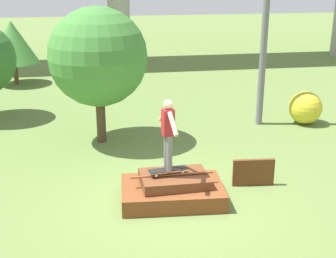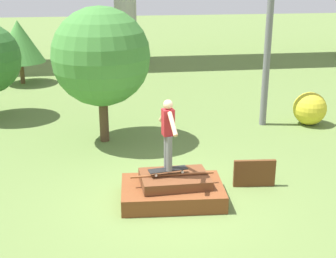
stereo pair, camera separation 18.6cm
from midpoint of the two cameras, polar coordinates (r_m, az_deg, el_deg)
name	(u,v)px [view 1 (the left image)]	position (r m, az deg, el deg)	size (l,w,h in m)	color
ground_plane	(172,200)	(9.81, -0.02, -8.67)	(80.00, 80.00, 0.00)	olive
scrap_pile	(173,190)	(9.72, 0.04, -7.41)	(2.17, 1.48, 0.60)	brown
scrap_plank_loose	(253,172)	(10.47, 9.87, -5.25)	(0.92, 0.17, 0.61)	#5B3319
skateboard	(168,170)	(9.55, -0.56, -4.99)	(0.83, 0.34, 0.09)	black
skater	(168,131)	(9.24, -0.58, -0.20)	(0.25, 1.06, 1.46)	slate
utility_pole	(267,3)	(14.04, 11.54, 14.87)	(1.30, 0.20, 7.02)	slate
tree_behind_left	(12,42)	(20.20, -18.69, 10.02)	(2.02, 2.02, 2.60)	brown
tree_behind_right	(98,57)	(12.55, -8.96, 8.65)	(2.62, 2.62, 3.67)	#4C3823
bush_yellow_flowering	(305,108)	(14.95, 16.07, 2.51)	(1.01, 1.01, 1.01)	gold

